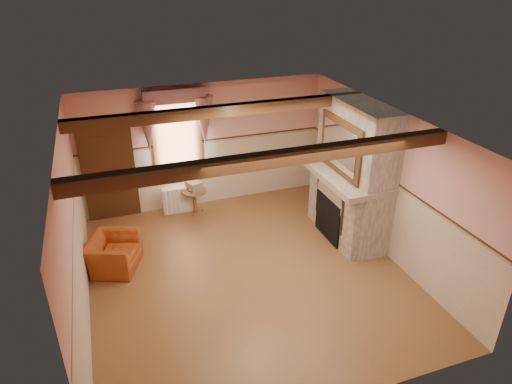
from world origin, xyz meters
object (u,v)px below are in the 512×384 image
object	(u,v)px
armchair	(113,253)
bowl	(344,168)
radiator	(179,200)
mantel_clock	(331,156)
side_table	(195,201)
oil_lamp	(333,155)

from	to	relation	value
armchair	bowl	xyz separation A→B (m)	(4.49, -0.29, 1.16)
radiator	mantel_clock	xyz separation A→B (m)	(2.96, -1.46, 1.22)
side_table	radiator	distance (m)	0.37
armchair	mantel_clock	size ratio (longest dim) A/B	3.93
bowl	mantel_clock	bearing A→B (deg)	90.00
oil_lamp	side_table	bearing A→B (deg)	152.14
armchair	radiator	xyz separation A→B (m)	(1.53, 1.73, -0.01)
mantel_clock	radiator	bearing A→B (deg)	153.85
mantel_clock	oil_lamp	distance (m)	0.09
side_table	bowl	bearing A→B (deg)	-35.43
radiator	oil_lamp	distance (m)	3.57
radiator	oil_lamp	xyz separation A→B (m)	(2.96, -1.54, 1.26)
armchair	side_table	bearing A→B (deg)	-27.56
armchair	oil_lamp	bearing A→B (deg)	-65.32
side_table	bowl	distance (m)	3.44
radiator	oil_lamp	size ratio (longest dim) A/B	2.50
armchair	oil_lamp	size ratio (longest dim) A/B	3.37
side_table	bowl	world-z (taller)	bowl
armchair	mantel_clock	xyz separation A→B (m)	(4.49, 0.27, 1.21)
armchair	mantel_clock	world-z (taller)	mantel_clock
oil_lamp	armchair	bearing A→B (deg)	-177.58
bowl	oil_lamp	size ratio (longest dim) A/B	1.32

